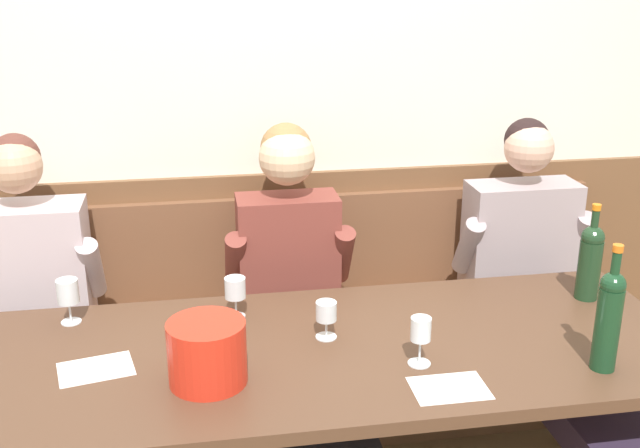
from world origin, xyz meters
TOP-DOWN VIEW (x-y plane):
  - room_wall_back at (0.00, 1.09)m, footprint 6.80×0.08m
  - wood_wainscot_panel at (0.00, 1.04)m, footprint 6.80×0.03m
  - wall_bench at (0.00, 0.83)m, footprint 2.65×0.42m
  - dining_table at (0.00, 0.13)m, footprint 2.35×0.85m
  - person_center_left_seat at (-0.94, 0.45)m, footprint 0.53×1.29m
  - person_center_right_seat at (0.01, 0.44)m, footprint 0.49×1.29m
  - person_right_seat at (0.96, 0.43)m, footprint 0.54×1.28m
  - ice_bucket at (-0.32, -0.01)m, footprint 0.22×0.22m
  - wine_bottle_clear_water at (1.00, 0.33)m, footprint 0.08×0.08m
  - wine_bottle_amber_mid at (0.81, -0.13)m, footprint 0.07×0.07m
  - wine_glass_right_end at (0.29, -0.02)m, footprint 0.07×0.07m
  - wine_glass_center_front at (-0.75, 0.43)m, footprint 0.07×0.07m
  - wine_glass_left_end at (0.05, 0.19)m, footprint 0.07×0.07m
  - wine_glass_near_bucket at (-0.22, 0.39)m, footprint 0.07×0.07m
  - tasting_sheet_left_guest at (-0.64, 0.11)m, footprint 0.24×0.19m
  - tasting_sheet_right_guest at (0.34, -0.16)m, footprint 0.21×0.15m

SIDE VIEW (x-z plane):
  - wall_bench at x=0.00m, z-range -0.19..0.75m
  - wood_wainscot_panel at x=0.00m, z-range 0.00..1.03m
  - person_right_seat at x=0.96m, z-range -0.04..1.23m
  - person_center_left_seat at x=-0.94m, z-range -0.03..1.25m
  - person_center_right_seat at x=0.01m, z-range -0.02..1.26m
  - dining_table at x=0.00m, z-range 0.29..1.02m
  - tasting_sheet_left_guest at x=-0.64m, z-range 0.73..0.73m
  - tasting_sheet_right_guest at x=0.34m, z-range 0.73..0.73m
  - wine_glass_left_end at x=0.05m, z-range 0.75..0.87m
  - ice_bucket at x=-0.32m, z-range 0.73..0.91m
  - wine_glass_near_bucket at x=-0.22m, z-range 0.76..0.90m
  - wine_glass_right_end at x=0.29m, z-range 0.76..0.90m
  - wine_glass_center_front at x=-0.75m, z-range 0.76..0.91m
  - wine_bottle_clear_water at x=1.00m, z-range 0.70..1.04m
  - wine_bottle_amber_mid at x=0.81m, z-range 0.70..1.08m
  - room_wall_back at x=0.00m, z-range 0.00..2.80m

